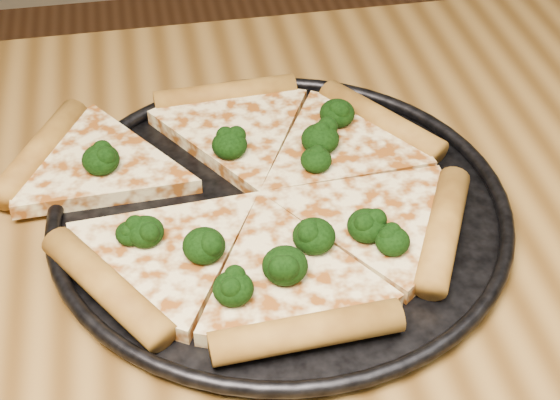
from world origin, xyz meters
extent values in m
cube|color=brown|center=(0.54, 0.39, 0.35)|extent=(0.06, 0.06, 0.71)
cylinder|color=black|center=(0.12, 0.14, 0.75)|extent=(0.34, 0.34, 0.01)
torus|color=black|center=(0.12, 0.14, 0.76)|extent=(0.35, 0.35, 0.01)
cylinder|color=#AB782A|center=(0.22, 0.22, 0.77)|extent=(0.09, 0.12, 0.02)
cylinder|color=#AB782A|center=(0.10, 0.29, 0.77)|extent=(0.13, 0.03, 0.02)
cylinder|color=#AB782A|center=(-0.06, 0.23, 0.77)|extent=(0.08, 0.12, 0.02)
cylinder|color=#AB782A|center=(-0.01, 0.07, 0.77)|extent=(0.09, 0.12, 0.02)
cylinder|color=#AB782A|center=(0.11, 0.01, 0.77)|extent=(0.13, 0.03, 0.02)
cylinder|color=#AB782A|center=(0.23, 0.09, 0.77)|extent=(0.08, 0.12, 0.02)
ellipsoid|color=black|center=(0.07, 0.05, 0.78)|extent=(0.03, 0.03, 0.02)
ellipsoid|color=black|center=(0.00, 0.11, 0.77)|extent=(0.02, 0.02, 0.02)
ellipsoid|color=black|center=(0.01, 0.11, 0.78)|extent=(0.03, 0.03, 0.02)
ellipsoid|color=black|center=(-0.01, 0.20, 0.78)|extent=(0.03, 0.03, 0.02)
ellipsoid|color=black|center=(0.18, 0.23, 0.78)|extent=(0.03, 0.03, 0.02)
ellipsoid|color=black|center=(0.17, 0.09, 0.78)|extent=(0.03, 0.03, 0.02)
ellipsoid|color=black|center=(0.16, 0.19, 0.78)|extent=(0.03, 0.03, 0.02)
ellipsoid|color=black|center=(0.13, 0.08, 0.78)|extent=(0.03, 0.03, 0.02)
ellipsoid|color=black|center=(0.18, 0.07, 0.78)|extent=(0.02, 0.02, 0.02)
ellipsoid|color=black|center=(0.09, 0.20, 0.78)|extent=(0.03, 0.03, 0.02)
ellipsoid|color=black|center=(0.10, 0.06, 0.78)|extent=(0.03, 0.03, 0.02)
ellipsoid|color=black|center=(0.15, 0.17, 0.78)|extent=(0.02, 0.02, 0.02)
ellipsoid|color=black|center=(0.05, 0.09, 0.78)|extent=(0.03, 0.03, 0.02)
camera|label=1|loc=(0.03, -0.33, 1.18)|focal=53.74mm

